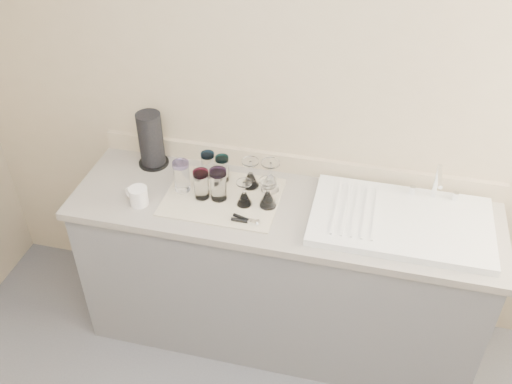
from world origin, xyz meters
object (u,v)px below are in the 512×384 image
(goblet_back_left, at_px, (250,178))
(goblet_front_right, at_px, (268,197))
(goblet_back_right, at_px, (270,180))
(can_opener, at_px, (246,220))
(tumbler_magenta, at_px, (182,176))
(white_mug, at_px, (138,196))
(tumbler_purple, at_px, (222,168))
(sink_unit, at_px, (401,220))
(tumbler_blue, at_px, (201,184))
(goblet_extra, at_px, (268,199))
(paper_towel_roll, at_px, (151,140))
(goblet_front_left, at_px, (244,197))
(tumbler_cyan, at_px, (208,165))
(tumbler_lavender, at_px, (218,184))

(goblet_back_left, xyz_separation_m, goblet_front_right, (0.12, -0.13, -0.00))
(goblet_back_right, height_order, can_opener, goblet_back_right)
(tumbler_magenta, relative_size, white_mug, 1.20)
(tumbler_purple, height_order, tumbler_magenta, tumbler_magenta)
(sink_unit, distance_m, tumbler_purple, 0.90)
(goblet_front_right, bearing_deg, goblet_back_left, 132.07)
(tumbler_blue, xyz_separation_m, goblet_extra, (0.33, 0.00, -0.03))
(goblet_back_right, bearing_deg, sink_unit, -8.94)
(tumbler_blue, relative_size, paper_towel_roll, 0.51)
(goblet_extra, xyz_separation_m, can_opener, (-0.07, -0.14, -0.04))
(tumbler_purple, relative_size, tumbler_blue, 0.91)
(goblet_front_left, xyz_separation_m, goblet_front_right, (0.11, 0.02, 0.01))
(goblet_back_left, bearing_deg, white_mug, -152.59)
(sink_unit, bearing_deg, goblet_extra, -177.21)
(tumbler_cyan, bearing_deg, goblet_back_right, -6.61)
(sink_unit, relative_size, goblet_back_right, 5.04)
(tumbler_blue, bearing_deg, can_opener, -27.44)
(tumbler_purple, height_order, goblet_back_left, goblet_back_left)
(sink_unit, distance_m, tumbler_blue, 0.95)
(white_mug, xyz_separation_m, paper_towel_roll, (-0.06, 0.33, 0.10))
(goblet_back_left, relative_size, goblet_back_right, 0.93)
(tumbler_lavender, bearing_deg, can_opener, -39.50)
(tumbler_cyan, relative_size, tumbler_blue, 0.91)
(goblet_back_right, xyz_separation_m, paper_towel_roll, (-0.65, 0.08, 0.08))
(goblet_front_right, height_order, white_mug, goblet_front_right)
(tumbler_magenta, bearing_deg, paper_towel_roll, 140.84)
(tumbler_cyan, relative_size, tumbler_purple, 1.00)
(goblet_extra, height_order, white_mug, goblet_extra)
(sink_unit, bearing_deg, paper_towel_roll, 171.83)
(paper_towel_roll, bearing_deg, goblet_extra, -17.91)
(sink_unit, xyz_separation_m, tumbler_cyan, (-0.97, 0.14, 0.06))
(goblet_front_left, relative_size, can_opener, 0.98)
(goblet_extra, relative_size, can_opener, 0.99)
(tumbler_magenta, height_order, can_opener, tumbler_magenta)
(sink_unit, relative_size, tumbler_purple, 6.04)
(tumbler_purple, bearing_deg, tumbler_magenta, -143.72)
(tumbler_blue, distance_m, goblet_extra, 0.33)
(paper_towel_roll, bearing_deg, goblet_back_left, -8.26)
(goblet_front_right, relative_size, white_mug, 1.10)
(goblet_front_left, relative_size, white_mug, 0.98)
(tumbler_lavender, bearing_deg, paper_towel_roll, 153.43)
(goblet_back_right, xyz_separation_m, can_opener, (-0.06, -0.27, -0.05))
(goblet_back_right, height_order, white_mug, goblet_back_right)
(sink_unit, bearing_deg, goblet_front_left, -176.79)
(goblet_front_left, bearing_deg, tumbler_lavender, 173.21)
(sink_unit, distance_m, tumbler_lavender, 0.87)
(tumbler_magenta, distance_m, tumbler_lavender, 0.20)
(tumbler_cyan, xyz_separation_m, goblet_front_left, (0.23, -0.18, -0.02))
(tumbler_purple, bearing_deg, goblet_front_left, -46.74)
(goblet_front_right, bearing_deg, white_mug, -168.43)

